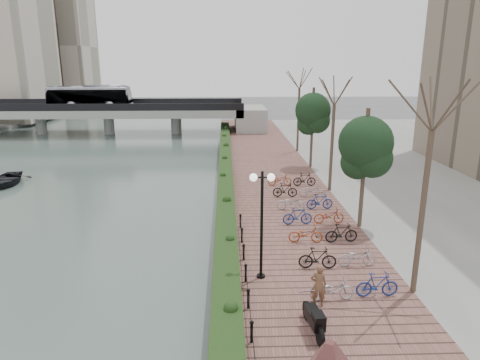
{
  "coord_description": "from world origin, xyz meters",
  "views": [
    {
      "loc": [
        0.6,
        -12.94,
        9.23
      ],
      "look_at": [
        1.53,
        13.44,
        2.0
      ],
      "focal_mm": 32.0,
      "sensor_mm": 36.0,
      "label": 1
    }
  ],
  "objects_px": {
    "motorcycle": "(313,317)",
    "pedestrian": "(319,285)",
    "lamppost": "(262,202)",
    "boat": "(6,179)"
  },
  "relations": [
    {
      "from": "lamppost",
      "to": "motorcycle",
      "type": "height_order",
      "value": "lamppost"
    },
    {
      "from": "motorcycle",
      "to": "lamppost",
      "type": "bearing_deg",
      "value": 104.03
    },
    {
      "from": "pedestrian",
      "to": "boat",
      "type": "height_order",
      "value": "pedestrian"
    },
    {
      "from": "lamppost",
      "to": "motorcycle",
      "type": "distance_m",
      "value": 4.97
    },
    {
      "from": "motorcycle",
      "to": "pedestrian",
      "type": "bearing_deg",
      "value": 66.29
    },
    {
      "from": "pedestrian",
      "to": "boat",
      "type": "bearing_deg",
      "value": -35.07
    },
    {
      "from": "motorcycle",
      "to": "pedestrian",
      "type": "distance_m",
      "value": 1.73
    },
    {
      "from": "motorcycle",
      "to": "pedestrian",
      "type": "relative_size",
      "value": 1.09
    },
    {
      "from": "motorcycle",
      "to": "pedestrian",
      "type": "xyz_separation_m",
      "value": [
        0.51,
        1.63,
        0.27
      ]
    },
    {
      "from": "lamppost",
      "to": "boat",
      "type": "relative_size",
      "value": 1.09
    }
  ]
}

